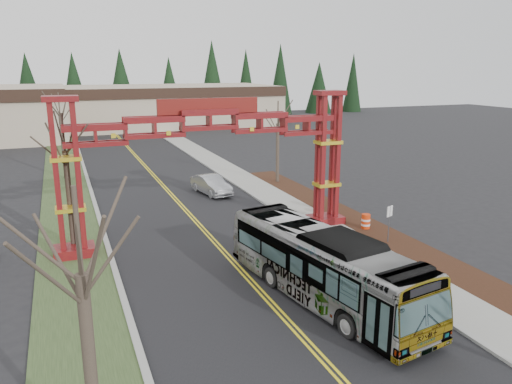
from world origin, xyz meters
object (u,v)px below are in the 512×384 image
transit_bus (323,266)px  bare_tree_right_far (278,124)px  barrel_south (366,222)px  bare_tree_median_far (60,116)px  bare_tree_median_mid (65,152)px  barrel_mid (332,211)px  retail_building_east (166,106)px  silver_sedan (211,185)px  barrel_north (318,203)px  street_sign (389,217)px  bare_tree_median_near (82,276)px  gateway_arch (209,143)px

transit_bus → bare_tree_right_far: size_ratio=1.61×
barrel_south → bare_tree_median_far: bearing=127.3°
bare_tree_median_mid → barrel_mid: size_ratio=8.20×
transit_bus → bare_tree_right_far: bearing=61.4°
retail_building_east → silver_sedan: 51.74m
bare_tree_median_far → barrel_mid: bare_tree_median_far is taller
bare_tree_median_far → barrel_north: (17.19, -18.08, -5.42)m
silver_sedan → street_sign: 16.78m
transit_bus → bare_tree_median_near: bare_tree_median_near is taller
silver_sedan → bare_tree_median_mid: bare_tree_median_mid is taller
gateway_arch → bare_tree_median_far: size_ratio=2.26×
silver_sedan → bare_tree_median_mid: (-11.19, -10.19, 5.09)m
bare_tree_median_mid → bare_tree_median_far: bearing=90.0°
bare_tree_median_near → barrel_mid: size_ratio=8.01×
barrel_mid → bare_tree_median_far: bearing=130.4°
transit_bus → street_sign: bearing=25.2°
street_sign → barrel_mid: (-0.46, 5.92, -1.20)m
silver_sedan → bare_tree_median_mid: bearing=-148.5°
barrel_mid → barrel_north: barrel_north is taller
silver_sedan → bare_tree_median_near: bearing=-123.1°
transit_bus → bare_tree_right_far: 23.92m
bare_tree_median_mid → bare_tree_right_far: size_ratio=1.07×
silver_sedan → barrel_north: silver_sedan is taller
bare_tree_median_near → street_sign: size_ratio=3.31×
silver_sedan → bare_tree_median_near: size_ratio=0.61×
street_sign → barrel_north: street_sign is taller
barrel_south → barrel_north: 5.35m
gateway_arch → bare_tree_median_far: bearing=110.5°
barrel_mid → silver_sedan: bearing=122.1°
gateway_arch → bare_tree_median_far: 22.81m
gateway_arch → bare_tree_median_near: (-8.00, -16.55, -0.39)m
bare_tree_median_far → bare_tree_right_far: size_ratio=1.09×
gateway_arch → barrel_north: (9.19, 3.28, -5.45)m
silver_sedan → bare_tree_median_near: bare_tree_median_near is taller
transit_bus → barrel_south: 10.88m
bare_tree_median_far → barrel_mid: (17.17, -20.16, -5.47)m
gateway_arch → barrel_south: gateway_arch is taller
silver_sedan → bare_tree_median_mid: size_ratio=0.60×
retail_building_east → silver_sedan: bearing=-97.6°
bare_tree_median_mid → gateway_arch: bearing=-3.9°
gateway_arch → street_sign: 11.56m
retail_building_east → barrel_north: size_ratio=35.43×
bare_tree_median_far → street_sign: 31.78m
gateway_arch → barrel_south: (9.85, -2.03, -5.45)m
retail_building_east → barrel_mid: bearing=-90.8°
transit_bus → street_sign: (7.30, 5.09, 0.03)m
barrel_south → barrel_north: (-0.66, 5.31, 0.00)m
retail_building_east → street_sign: (-0.37, -66.68, -1.82)m
bare_tree_median_mid → street_sign: size_ratio=3.39×
bare_tree_median_far → barrel_mid: bearing=-49.6°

